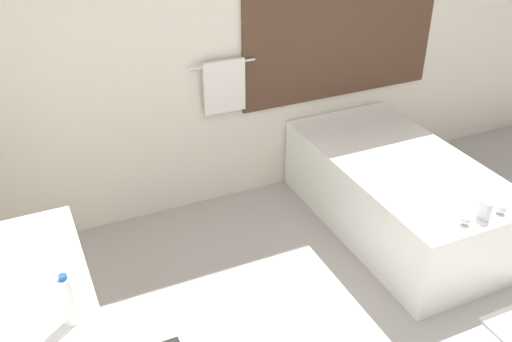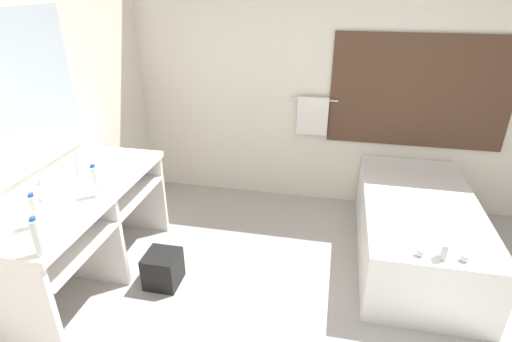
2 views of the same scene
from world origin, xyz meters
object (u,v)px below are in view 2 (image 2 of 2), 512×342
at_px(water_bottle_1, 38,237).
at_px(water_bottle_2, 96,181).
at_px(water_bottle_3, 35,211).
at_px(waste_bin, 163,269).
at_px(soap_dispenser, 42,191).
at_px(bathtub, 416,226).

xyz_separation_m(water_bottle_1, water_bottle_2, (-0.07, 0.68, 0.00)).
distance_m(water_bottle_2, water_bottle_3, 0.46).
bearing_deg(waste_bin, soap_dispenser, -159.95).
bearing_deg(soap_dispenser, water_bottle_3, -57.32).
distance_m(water_bottle_1, soap_dispenser, 0.70).
bearing_deg(waste_bin, water_bottle_1, -109.88).
distance_m(water_bottle_1, water_bottle_2, 0.68).
distance_m(bathtub, soap_dispenser, 3.01).
distance_m(bathtub, waste_bin, 2.20).
distance_m(soap_dispenser, waste_bin, 1.08).
bearing_deg(soap_dispenser, waste_bin, 20.05).
bearing_deg(water_bottle_3, soap_dispenser, 122.68).
bearing_deg(soap_dispenser, water_bottle_2, 19.44).
bearing_deg(waste_bin, bathtub, 21.29).
distance_m(water_bottle_3, waste_bin, 1.12).
relative_size(bathtub, water_bottle_3, 7.63).
height_order(water_bottle_2, soap_dispenser, water_bottle_2).
bearing_deg(bathtub, water_bottle_1, -145.38).
bearing_deg(soap_dispenser, water_bottle_1, -53.52).
distance_m(bathtub, water_bottle_2, 2.66).
bearing_deg(water_bottle_2, soap_dispenser, -160.56).
bearing_deg(water_bottle_1, soap_dispenser, 126.48).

